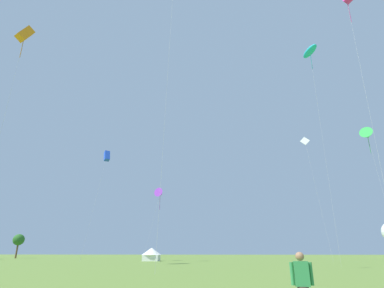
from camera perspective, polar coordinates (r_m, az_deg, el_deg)
The scene contains 8 objects.
kite_orange_box at distance 56.74m, azimuth -28.79°, elevation 17.53°, with size 2.38×2.90×35.18m.
kite_purple_delta at distance 62.65m, azimuth -5.98°, elevation -9.18°, with size 3.59×3.60×13.89m.
kite_white_diamond at distance 67.67m, azimuth 20.45°, elevation 0.10°, with size 2.63×2.04×24.55m.
kite_green_delta at distance 62.85m, azimuth 29.95°, elevation 1.48°, with size 3.16×3.61×22.75m.
kite_blue_box at distance 66.20m, azimuth -15.63°, elevation -2.19°, with size 3.06×3.42×21.75m.
kite_cyan_parafoil at distance 57.15m, azimuth 21.18°, elevation 15.82°, with size 2.25×3.94×34.12m.
festival_tent_center at distance 63.83m, azimuth -7.58°, elevation -19.66°, with size 3.80×3.80×2.47m.
tree_distant_right at distance 103.09m, azimuth -29.67°, elevation -15.33°, with size 3.09×3.09×6.48m.
Camera 1 is at (2.70, -2.07, 1.73)m, focal length 28.52 mm.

